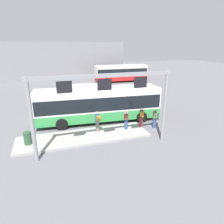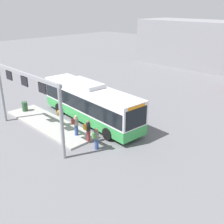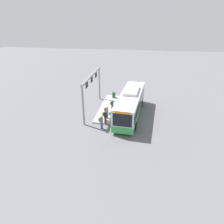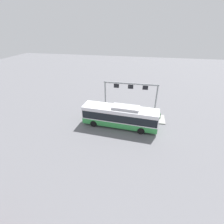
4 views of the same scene
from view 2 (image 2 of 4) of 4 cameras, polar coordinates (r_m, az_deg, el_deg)
The scene contains 10 objects.
ground_plane at distance 24.13m, azimuth -4.50°, elevation -1.86°, with size 120.00×120.00×0.00m, color slate.
platform_curb at distance 23.95m, azimuth -13.21°, elevation -2.40°, with size 10.00×2.80×0.16m, color #9E9E99.
bus_main at distance 23.47m, azimuth -4.64°, elevation 2.20°, with size 11.32×3.32×3.46m.
person_boarding at distance 19.14m, azimuth -3.36°, elevation -5.54°, with size 0.39×0.56×1.67m.
person_waiting_near at distance 19.98m, azimuth -5.13°, elevation -3.83°, with size 0.46×0.59×1.67m.
person_waiting_mid at distance 20.96m, azimuth -7.68°, elevation -2.68°, with size 0.53×0.61×1.67m.
person_waiting_far at distance 22.88m, azimuth -10.69°, elevation -0.70°, with size 0.39×0.56×1.67m.
platform_sign_gantry at distance 20.82m, azimuth -17.83°, elevation 4.24°, with size 9.24×0.24×5.20m.
station_building at distance 46.39m, azimuth 21.65°, elevation 12.90°, with size 26.62×8.00×7.26m, color gray.
trash_bin at distance 27.01m, azimuth -17.98°, elevation 1.13°, with size 0.52×0.52×0.90m, color #2D5133.
Camera 2 is at (16.93, -14.21, 9.70)m, focal length 43.19 mm.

